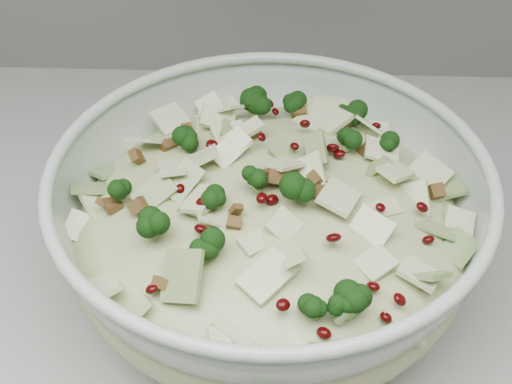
# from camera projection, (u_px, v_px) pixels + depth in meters

# --- Properties ---
(mixing_bowl) EXTENTS (0.40, 0.40, 0.14)m
(mixing_bowl) POSITION_uv_depth(u_px,v_px,m) (269.00, 230.00, 0.60)
(mixing_bowl) COLOR #B4C6B7
(mixing_bowl) RESTS_ON counter
(salad) EXTENTS (0.37, 0.37, 0.14)m
(salad) POSITION_uv_depth(u_px,v_px,m) (270.00, 210.00, 0.59)
(salad) COLOR #BDCA8A
(salad) RESTS_ON mixing_bowl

